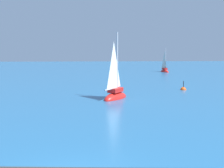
{
  "coord_description": "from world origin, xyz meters",
  "views": [
    {
      "loc": [
        0.84,
        -8.5,
        4.13
      ],
      "look_at": [
        2.04,
        12.56,
        1.59
      ],
      "focal_mm": 49.64,
      "sensor_mm": 36.0,
      "label": 1
    }
  ],
  "objects": [
    {
      "name": "sailboat_far",
      "position": [
        12.44,
        41.95,
        0.24
      ],
      "size": [
        1.38,
        2.42,
        4.36
      ],
      "rotation": [
        0.0,
        0.0,
        4.99
      ],
      "color": "red",
      "rests_on": "ground"
    },
    {
      "name": "sailboat_near",
      "position": [
        2.5,
        15.92,
        0.32
      ],
      "size": [
        2.57,
        3.13,
        5.83
      ],
      "rotation": [
        0.0,
        0.0,
        0.98
      ],
      "color": "red",
      "rests_on": "ground"
    },
    {
      "name": "marker_buoy",
      "position": [
        9.41,
        20.66,
        0.01
      ],
      "size": [
        0.56,
        0.56,
        1.13
      ],
      "color": "#EA5114",
      "rests_on": "ground"
    }
  ]
}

